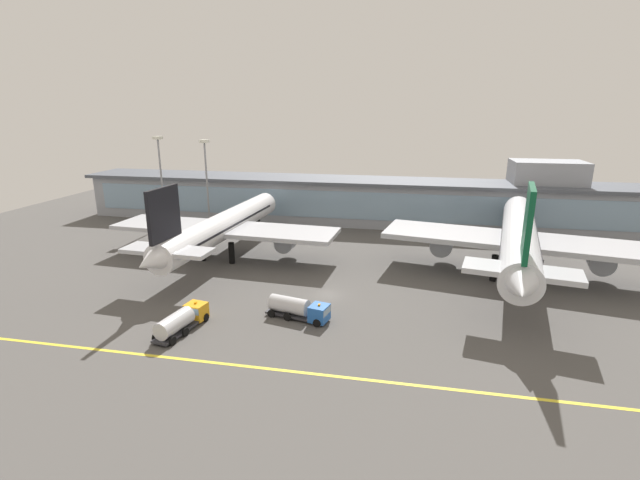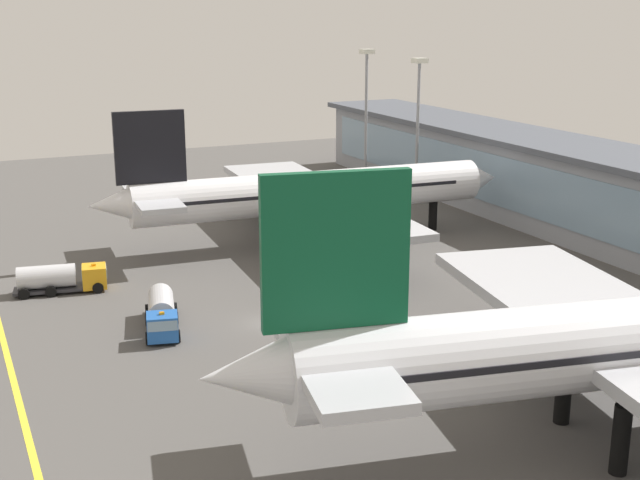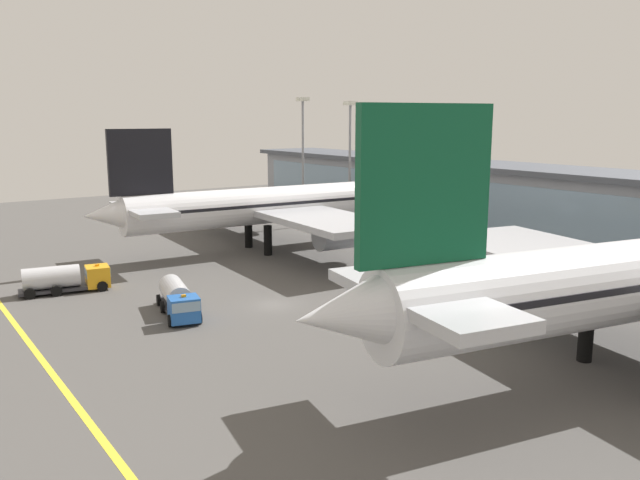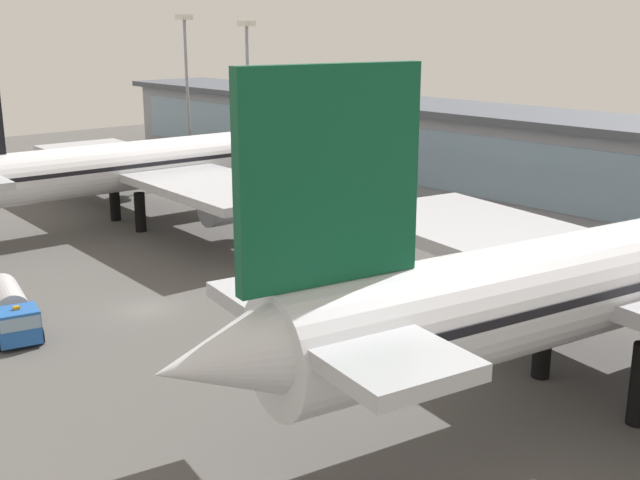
{
  "view_description": "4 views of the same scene",
  "coord_description": "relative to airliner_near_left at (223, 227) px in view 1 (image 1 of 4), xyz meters",
  "views": [
    {
      "loc": [
        11.75,
        -65.14,
        28.13
      ],
      "look_at": [
        -2.61,
        6.48,
        6.94
      ],
      "focal_mm": 25.71,
      "sensor_mm": 36.0,
      "label": 1
    },
    {
      "loc": [
        66.77,
        -25.47,
        27.39
      ],
      "look_at": [
        -6.1,
        8.17,
        5.34
      ],
      "focal_mm": 47.22,
      "sensor_mm": 36.0,
      "label": 2
    },
    {
      "loc": [
        52.42,
        -31.41,
        18.16
      ],
      "look_at": [
        -6.11,
        9.8,
        4.47
      ],
      "focal_mm": 36.23,
      "sensor_mm": 36.0,
      "label": 3
    },
    {
      "loc": [
        49.64,
        -27.55,
        20.41
      ],
      "look_at": [
        4.04,
        13.78,
        3.6
      ],
      "focal_mm": 44.55,
      "sensor_mm": 36.0,
      "label": 4
    }
  ],
  "objects": [
    {
      "name": "ground_plane",
      "position": [
        23.25,
        -14.63,
        -6.1
      ],
      "size": [
        198.68,
        198.68,
        0.0
      ],
      "primitive_type": "plane",
      "color": "#514F4C"
    },
    {
      "name": "fuel_tanker_truck",
      "position": [
        20.88,
        -23.57,
        -4.6
      ],
      "size": [
        9.36,
        4.68,
        2.9
      ],
      "rotation": [
        0.0,
        0.0,
        6.05
      ],
      "color": "black",
      "rests_on": "ground"
    },
    {
      "name": "baggage_tug_near",
      "position": [
        6.67,
        -29.84,
        -4.6
      ],
      "size": [
        4.22,
        9.32,
        2.9
      ],
      "rotation": [
        0.0,
        0.0,
        1.4
      ],
      "color": "black",
      "rests_on": "ground"
    },
    {
      "name": "terminal_building",
      "position": [
        25.26,
        32.73,
        -0.12
      ],
      "size": [
        144.92,
        14.0,
        16.29
      ],
      "color": "#9399A3",
      "rests_on": "ground"
    },
    {
      "name": "apron_light_mast_west",
      "position": [
        -13.65,
        23.21,
        7.77
      ],
      "size": [
        1.8,
        1.8,
        20.79
      ],
      "color": "gray",
      "rests_on": "ground"
    },
    {
      "name": "airliner_near_right",
      "position": [
        53.35,
        -0.44,
        0.8
      ],
      "size": [
        46.41,
        56.53,
        18.9
      ],
      "rotation": [
        0.0,
        0.0,
        1.38
      ],
      "color": "black",
      "rests_on": "ground"
    },
    {
      "name": "taxiway_centreline_stripe",
      "position": [
        23.25,
        -36.63,
        -6.1
      ],
      "size": [
        158.95,
        0.5,
        0.01
      ],
      "primitive_type": "cube",
      "color": "yellow",
      "rests_on": "ground"
    },
    {
      "name": "apron_light_mast_centre",
      "position": [
        -23.93,
        20.25,
        8.25
      ],
      "size": [
        1.8,
        1.8,
        21.64
      ],
      "color": "gray",
      "rests_on": "ground"
    },
    {
      "name": "airliner_near_left",
      "position": [
        0.0,
        0.0,
        0.0
      ],
      "size": [
        44.53,
        51.81,
        16.75
      ],
      "rotation": [
        0.0,
        0.0,
        1.51
      ],
      "color": "black",
      "rests_on": "ground"
    }
  ]
}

